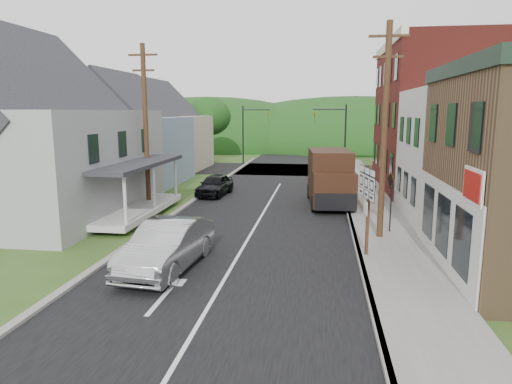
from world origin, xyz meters
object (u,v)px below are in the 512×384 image
at_px(silver_sedan, 168,246).
at_px(delivery_van, 330,178).
at_px(dark_sedan, 215,185).
at_px(route_sign_cluster, 367,198).
at_px(warning_sign, 391,194).

bearing_deg(silver_sedan, delivery_van, 69.32).
xyz_separation_m(silver_sedan, dark_sedan, (-1.64, 14.06, -0.15)).
bearing_deg(route_sign_cluster, delivery_van, 86.30).
height_order(dark_sedan, delivery_van, delivery_van).
distance_m(delivery_van, route_sign_cluster, 9.90).
height_order(silver_sedan, route_sign_cluster, route_sign_cluster).
bearing_deg(warning_sign, route_sign_cluster, -125.24).
bearing_deg(route_sign_cluster, dark_sedan, 115.40).
height_order(route_sign_cluster, warning_sign, route_sign_cluster).
xyz_separation_m(dark_sedan, route_sign_cluster, (8.55, -11.82, 1.63)).
relative_size(silver_sedan, delivery_van, 0.87).
xyz_separation_m(dark_sedan, warning_sign, (9.92, -8.27, 1.18)).
distance_m(route_sign_cluster, warning_sign, 3.83).
height_order(silver_sedan, dark_sedan, silver_sedan).
distance_m(silver_sedan, warning_sign, 10.15).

